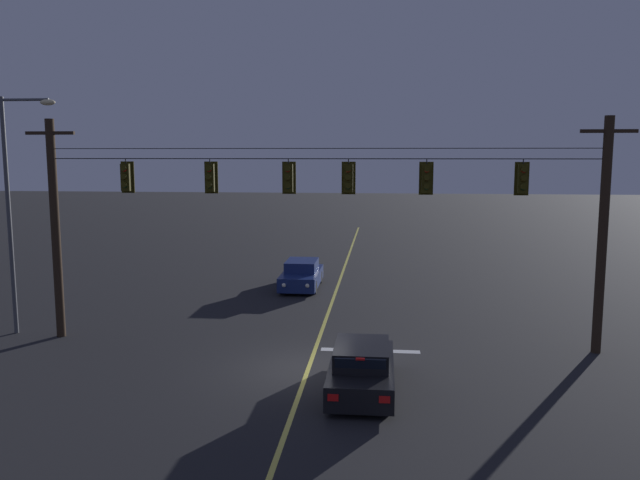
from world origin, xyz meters
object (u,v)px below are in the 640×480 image
traffic_light_right_inner (348,178)px  street_lamp_corner (15,195)px  traffic_light_centre (288,178)px  traffic_light_left_inner (210,178)px  car_oncoming_lead (302,275)px  traffic_light_far_right (523,179)px  traffic_light_rightmost (426,178)px  car_waiting_near_lane (362,369)px  traffic_light_leftmost (126,177)px

traffic_light_right_inner → street_lamp_corner: bearing=178.8°
traffic_light_centre → traffic_light_left_inner: bearing=180.0°
car_oncoming_lead → traffic_light_centre: bearing=-85.2°
traffic_light_right_inner → traffic_light_centre: bearing=180.0°
traffic_light_centre → traffic_light_far_right: bearing=0.0°
traffic_light_right_inner → traffic_light_rightmost: (2.64, 0.00, 0.00)m
traffic_light_rightmost → traffic_light_far_right: size_ratio=1.00×
traffic_light_rightmost → car_waiting_near_lane: bearing=-114.7°
traffic_light_right_inner → street_lamp_corner: 12.27m
traffic_light_rightmost → street_lamp_corner: bearing=179.0°
traffic_light_far_right → car_waiting_near_lane: bearing=-140.1°
traffic_light_leftmost → traffic_light_right_inner: same height
traffic_light_left_inner → car_waiting_near_lane: size_ratio=0.28×
traffic_light_leftmost → traffic_light_right_inner: 7.88m
traffic_light_centre → traffic_light_rightmost: (4.71, 0.00, 0.00)m
street_lamp_corner → traffic_light_left_inner: bearing=-2.0°
traffic_light_right_inner → street_lamp_corner: (-12.25, 0.26, -0.69)m
traffic_light_leftmost → car_waiting_near_lane: 10.91m
traffic_light_leftmost → car_waiting_near_lane: (8.54, -4.30, -5.24)m
car_oncoming_lead → traffic_light_leftmost: bearing=-118.0°
traffic_light_centre → car_oncoming_lead: bearing=94.8°
traffic_light_leftmost → traffic_light_rightmost: same height
traffic_light_far_right → car_waiting_near_lane: traffic_light_far_right is taller
traffic_light_rightmost → traffic_light_leftmost: bearing=180.0°
traffic_light_centre → traffic_light_right_inner: same height
traffic_light_leftmost → car_oncoming_lead: size_ratio=0.28×
traffic_light_centre → street_lamp_corner: (-10.18, 0.26, -0.69)m
traffic_light_leftmost → traffic_light_rightmost: (10.52, 0.00, 0.00)m
car_waiting_near_lane → car_oncoming_lead: same height
traffic_light_right_inner → car_waiting_near_lane: 6.81m
traffic_light_far_right → traffic_light_left_inner: bearing=180.0°
traffic_light_leftmost → street_lamp_corner: size_ratio=0.14×
traffic_light_far_right → traffic_light_leftmost: bearing=180.0°
traffic_light_leftmost → traffic_light_left_inner: size_ratio=1.00×
traffic_light_rightmost → traffic_light_left_inner: bearing=180.0°
traffic_light_rightmost → traffic_light_right_inner: bearing=180.0°
street_lamp_corner → car_waiting_near_lane: bearing=-19.5°
traffic_light_left_inner → traffic_light_centre: same height
traffic_light_left_inner → traffic_light_right_inner: bearing=0.0°
traffic_light_rightmost → car_waiting_near_lane: (-1.98, -4.30, -5.24)m
traffic_light_leftmost → traffic_light_far_right: bearing=0.0°
traffic_light_far_right → car_waiting_near_lane: size_ratio=0.28×
car_waiting_near_lane → street_lamp_corner: (-12.91, 4.57, 4.55)m
car_oncoming_lead → traffic_light_far_right: bearing=-47.4°
traffic_light_leftmost → car_oncoming_lead: traffic_light_leftmost is taller
traffic_light_leftmost → traffic_light_centre: 5.82m
traffic_light_leftmost → traffic_light_centre: (5.82, 0.00, 0.00)m
traffic_light_right_inner → car_waiting_near_lane: traffic_light_right_inner is taller
traffic_light_rightmost → traffic_light_far_right: (3.16, 0.00, 0.00)m
traffic_light_left_inner → traffic_light_rightmost: 7.47m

